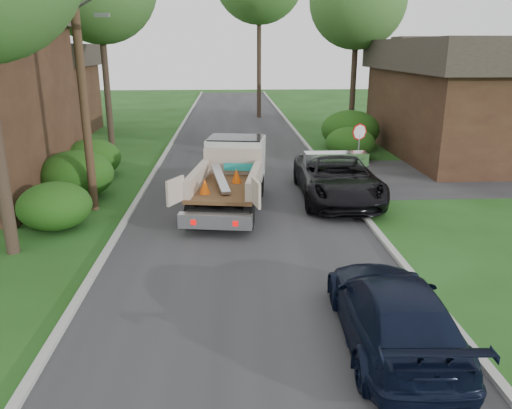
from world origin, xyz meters
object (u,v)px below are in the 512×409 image
(house_left_far, at_px, (34,89))
(flatbed_truck, at_px, (232,170))
(house_right, at_px, (480,96))
(tree_right_far, at_px, (358,0))
(navy_suv, at_px, (393,312))
(black_pickup, at_px, (337,177))
(utility_pole, at_px, (80,62))
(stop_sign, at_px, (359,139))

(house_left_far, relative_size, flatbed_truck, 1.18)
(house_right, xyz_separation_m, tree_right_far, (-5.50, 6.00, 5.32))
(house_right, height_order, navy_suv, house_right)
(house_right, relative_size, black_pickup, 2.09)
(tree_right_far, height_order, flatbed_truck, tree_right_far)
(utility_pole, xyz_separation_m, house_right, (18.48, 9.02, -2.01))
(black_pickup, bearing_deg, navy_suv, -94.38)
(house_left_far, distance_m, navy_suv, 30.80)
(house_left_far, distance_m, house_right, 27.68)
(utility_pole, xyz_separation_m, house_left_far, (-8.02, 17.02, -2.12))
(utility_pole, height_order, flatbed_truck, utility_pole)
(house_left_far, bearing_deg, stop_sign, -34.81)
(stop_sign, bearing_deg, house_left_far, 145.19)
(stop_sign, bearing_deg, house_right, 32.66)
(house_left_far, height_order, navy_suv, house_left_far)
(stop_sign, relative_size, house_left_far, 0.33)
(navy_suv, bearing_deg, black_pickup, -93.14)
(house_right, bearing_deg, black_pickup, -138.98)
(utility_pole, distance_m, tree_right_far, 20.12)
(tree_right_far, height_order, navy_suv, tree_right_far)
(tree_right_far, distance_m, black_pickup, 16.56)
(tree_right_far, height_order, black_pickup, tree_right_far)
(house_right, bearing_deg, navy_suv, -119.81)
(house_left_far, distance_m, flatbed_truck, 21.02)
(house_left_far, distance_m, black_pickup, 23.64)
(stop_sign, distance_m, house_right, 9.37)
(navy_suv, bearing_deg, stop_sign, -98.60)
(house_right, bearing_deg, house_left_far, 163.20)
(house_right, distance_m, tree_right_far, 9.72)
(black_pickup, distance_m, navy_suv, 10.02)
(stop_sign, height_order, house_left_far, house_left_far)
(black_pickup, xyz_separation_m, navy_suv, (-1.00, -9.97, -0.14))
(tree_right_far, relative_size, navy_suv, 2.33)
(house_right, relative_size, navy_suv, 2.63)
(house_left_far, height_order, flatbed_truck, house_left_far)
(tree_right_far, relative_size, black_pickup, 1.86)
(house_left_far, relative_size, navy_suv, 1.53)
(stop_sign, bearing_deg, utility_pole, -159.38)
(black_pickup, bearing_deg, tree_right_far, 75.97)
(tree_right_far, bearing_deg, flatbed_truck, -118.93)
(tree_right_far, relative_size, flatbed_truck, 1.80)
(utility_pole, bearing_deg, house_left_far, 115.23)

